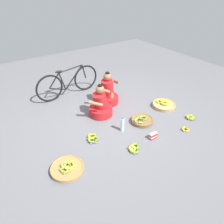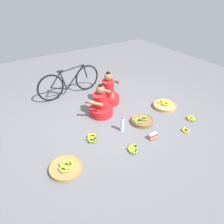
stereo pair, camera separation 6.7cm
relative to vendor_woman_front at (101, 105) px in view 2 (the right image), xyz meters
The scene contains 13 objects.
ground_plane 0.38m from the vendor_woman_front, 97.72° to the right, with size 10.00×10.00×0.00m, color slate.
vendor_woman_front is the anchor object (origin of this frame).
vendor_woman_behind 0.55m from the vendor_woman_front, 40.43° to the left, with size 0.71×0.55×0.81m.
bicycle_leaning 1.27m from the vendor_woman_front, 98.51° to the left, with size 1.70×0.15×0.73m.
banana_basket_back_center 1.53m from the vendor_woman_front, 21.59° to the right, with size 0.54×0.54×0.14m.
banana_basket_front_right 1.69m from the vendor_woman_front, 140.54° to the right, with size 0.53×0.53×0.15m.
banana_basket_front_left 0.95m from the vendor_woman_front, 53.42° to the right, with size 0.46×0.46×0.15m.
loose_bananas_front_center 0.89m from the vendor_woman_front, 132.87° to the right, with size 0.25×0.31×0.10m.
loose_bananas_mid_left 1.98m from the vendor_woman_front, 39.05° to the right, with size 0.22×0.23×0.09m.
loose_bananas_near_vendor 1.32m from the vendor_woman_front, 94.98° to the right, with size 0.26×0.26×0.09m.
loose_bananas_near_bicycle 1.83m from the vendor_woman_front, 52.84° to the right, with size 0.16×0.15×0.08m.
water_bottle 0.74m from the vendor_woman_front, 86.34° to the right, with size 0.08×0.08×0.31m.
packet_carton_stack 1.34m from the vendor_woman_front, 72.61° to the right, with size 0.17×0.07×0.12m.
Camera 2 is at (-1.90, -3.11, 2.63)m, focal length 33.59 mm.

